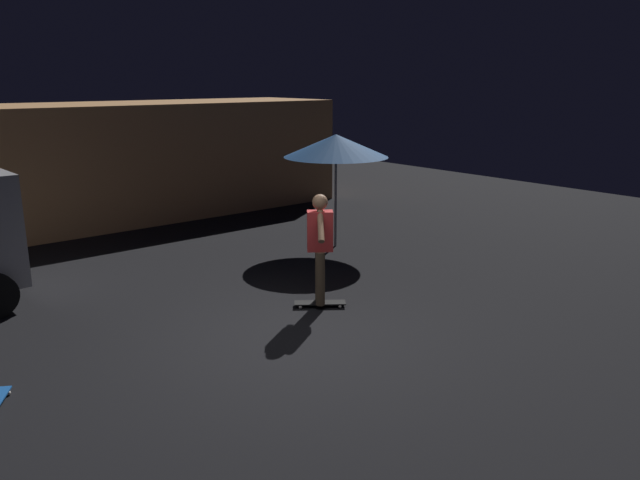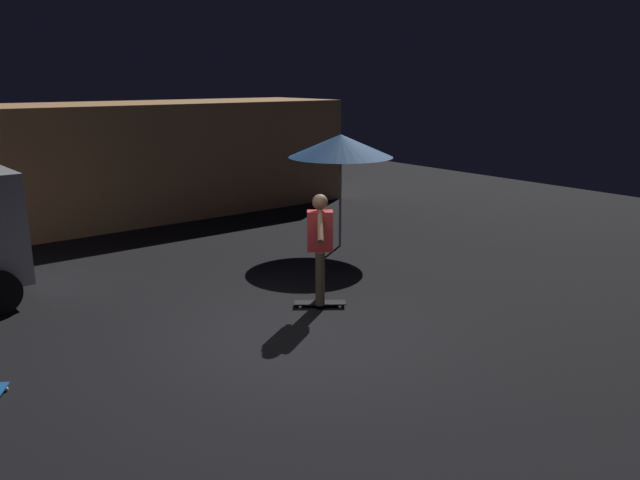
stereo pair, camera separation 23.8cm
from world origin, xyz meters
TOP-DOWN VIEW (x-y plane):
  - ground_plane at (0.00, 0.00)m, footprint 28.00×28.00m
  - low_building at (0.11, 8.82)m, footprint 13.81×3.09m
  - patio_umbrella at (3.63, 3.25)m, footprint 2.10×2.10m
  - skateboard_ridden at (1.13, 0.74)m, footprint 0.74×0.63m
  - skater at (1.13, 0.74)m, footprint 0.67×0.84m

SIDE VIEW (x-z plane):
  - ground_plane at x=0.00m, z-range 0.00..0.00m
  - skateboard_ridden at x=1.13m, z-range 0.02..0.09m
  - skater at x=1.13m, z-range 0.20..1.87m
  - low_building at x=0.11m, z-range 0.00..2.80m
  - patio_umbrella at x=3.63m, z-range 0.92..3.22m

